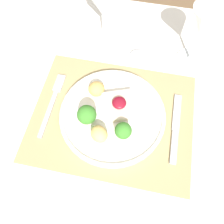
{
  "coord_description": "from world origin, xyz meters",
  "views": [
    {
      "loc": [
        0.05,
        -0.25,
        1.31
      ],
      "look_at": [
        -0.0,
        0.0,
        0.77
      ],
      "focal_mm": 35.0,
      "sensor_mm": 36.0,
      "label": 1
    }
  ],
  "objects": [
    {
      "name": "fork",
      "position": [
        -0.18,
        0.02,
        0.76
      ],
      "size": [
        0.02,
        0.21,
        0.01
      ],
      "rotation": [
        0.0,
        0.0,
        0.04
      ],
      "color": "#B2B2B7",
      "rests_on": "placemat"
    },
    {
      "name": "spoon",
      "position": [
        0.02,
        0.23,
        0.76
      ],
      "size": [
        0.19,
        0.04,
        0.01
      ],
      "rotation": [
        0.0,
        0.0,
        -0.02
      ],
      "color": "#B2B2B7",
      "rests_on": "dining_table"
    },
    {
      "name": "placemat",
      "position": [
        0.0,
        0.0,
        0.75
      ],
      "size": [
        0.45,
        0.36,
        0.0
      ],
      "primitive_type": "cube",
      "color": "#9E895B",
      "rests_on": "dining_table"
    },
    {
      "name": "knife",
      "position": [
        0.18,
        -0.01,
        0.76
      ],
      "size": [
        0.02,
        0.21,
        0.01
      ],
      "rotation": [
        0.0,
        0.0,
        0.03
      ],
      "color": "#B2B2B7",
      "rests_on": "placemat"
    },
    {
      "name": "wine_glass_far",
      "position": [
        -0.09,
        0.28,
        0.88
      ],
      "size": [
        0.09,
        0.09,
        0.19
      ],
      "color": "white",
      "rests_on": "dining_table"
    },
    {
      "name": "dining_table",
      "position": [
        0.0,
        0.0,
        0.66
      ],
      "size": [
        1.38,
        0.97,
        0.75
      ],
      "color": "white",
      "rests_on": "ground_plane"
    },
    {
      "name": "wine_glass_near",
      "position": [
        0.2,
        0.25,
        0.88
      ],
      "size": [
        0.09,
        0.09,
        0.19
      ],
      "color": "white",
      "rests_on": "dining_table"
    },
    {
      "name": "dinner_plate",
      "position": [
        -0.0,
        0.0,
        0.77
      ],
      "size": [
        0.29,
        0.29,
        0.08
      ],
      "color": "silver",
      "rests_on": "placemat"
    },
    {
      "name": "ground_plane",
      "position": [
        0.0,
        0.0,
        0.0
      ],
      "size": [
        8.0,
        8.0,
        0.0
      ],
      "primitive_type": "plane",
      "color": "brown"
    }
  ]
}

